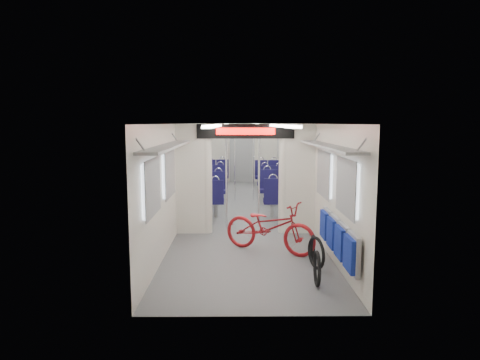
{
  "coord_description": "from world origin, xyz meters",
  "views": [
    {
      "loc": [
        -0.19,
        -10.89,
        2.32
      ],
      "look_at": [
        -0.11,
        -1.55,
        1.07
      ],
      "focal_mm": 32.0,
      "sensor_mm": 36.0,
      "label": 1
    }
  ],
  "objects_px": {
    "seat_bay_near_left": "(208,191)",
    "seat_bay_far_right": "(270,176)",
    "stanchion_far_left": "(235,162)",
    "stanchion_far_right": "(254,162)",
    "seat_bay_far_left": "(215,175)",
    "bike_hoop_a": "(317,270)",
    "stanchion_near_right": "(259,176)",
    "bicycle": "(270,227)",
    "bike_hoop_b": "(316,254)",
    "bike_hoop_c": "(313,250)",
    "seat_bay_near_right": "(279,190)",
    "flip_bench": "(337,238)",
    "stanchion_near_left": "(226,177)"
  },
  "relations": [
    {
      "from": "bike_hoop_c",
      "to": "seat_bay_far_right",
      "type": "height_order",
      "value": "seat_bay_far_right"
    },
    {
      "from": "flip_bench",
      "to": "stanchion_near_left",
      "type": "distance_m",
      "value": 3.44
    },
    {
      "from": "bike_hoop_c",
      "to": "stanchion_far_left",
      "type": "bearing_deg",
      "value": 103.09
    },
    {
      "from": "seat_bay_far_left",
      "to": "seat_bay_far_right",
      "type": "xyz_separation_m",
      "value": [
        1.87,
        -0.27,
        -0.0
      ]
    },
    {
      "from": "bike_hoop_a",
      "to": "flip_bench",
      "type": "bearing_deg",
      "value": 51.25
    },
    {
      "from": "seat_bay_far_left",
      "to": "stanchion_far_left",
      "type": "height_order",
      "value": "stanchion_far_left"
    },
    {
      "from": "stanchion_far_right",
      "to": "seat_bay_near_left",
      "type": "bearing_deg",
      "value": -127.51
    },
    {
      "from": "seat_bay_near_left",
      "to": "stanchion_far_right",
      "type": "bearing_deg",
      "value": 52.49
    },
    {
      "from": "seat_bay_near_right",
      "to": "stanchion_far_right",
      "type": "relative_size",
      "value": 0.9
    },
    {
      "from": "bicycle",
      "to": "seat_bay_near_left",
      "type": "relative_size",
      "value": 0.92
    },
    {
      "from": "stanchion_near_right",
      "to": "flip_bench",
      "type": "bearing_deg",
      "value": -71.07
    },
    {
      "from": "bicycle",
      "to": "seat_bay_far_left",
      "type": "bearing_deg",
      "value": 40.71
    },
    {
      "from": "seat_bay_near_left",
      "to": "seat_bay_far_left",
      "type": "distance_m",
      "value": 3.36
    },
    {
      "from": "stanchion_far_right",
      "to": "stanchion_near_right",
      "type": "bearing_deg",
      "value": -90.31
    },
    {
      "from": "flip_bench",
      "to": "stanchion_near_right",
      "type": "height_order",
      "value": "stanchion_near_right"
    },
    {
      "from": "bike_hoop_a",
      "to": "seat_bay_far_right",
      "type": "xyz_separation_m",
      "value": [
        -0.03,
        8.38,
        0.31
      ]
    },
    {
      "from": "bike_hoop_a",
      "to": "stanchion_near_right",
      "type": "distance_m",
      "value": 3.71
    },
    {
      "from": "bike_hoop_b",
      "to": "seat_bay_far_right",
      "type": "distance_m",
      "value": 7.67
    },
    {
      "from": "stanchion_near_left",
      "to": "stanchion_far_left",
      "type": "distance_m",
      "value": 3.44
    },
    {
      "from": "seat_bay_near_left",
      "to": "bike_hoop_b",
      "type": "bearing_deg",
      "value": -66.22
    },
    {
      "from": "flip_bench",
      "to": "stanchion_near_left",
      "type": "relative_size",
      "value": 0.93
    },
    {
      "from": "seat_bay_near_left",
      "to": "flip_bench",
      "type": "bearing_deg",
      "value": -64.55
    },
    {
      "from": "bike_hoop_b",
      "to": "stanchion_near_right",
      "type": "distance_m",
      "value": 3.05
    },
    {
      "from": "seat_bay_far_right",
      "to": "bike_hoop_a",
      "type": "bearing_deg",
      "value": -89.83
    },
    {
      "from": "flip_bench",
      "to": "seat_bay_near_right",
      "type": "distance_m",
      "value": 4.9
    },
    {
      "from": "bike_hoop_a",
      "to": "seat_bay_far_right",
      "type": "height_order",
      "value": "seat_bay_far_right"
    },
    {
      "from": "bike_hoop_a",
      "to": "seat_bay_far_right",
      "type": "relative_size",
      "value": 0.25
    },
    {
      "from": "seat_bay_far_left",
      "to": "seat_bay_far_right",
      "type": "relative_size",
      "value": 1.0
    },
    {
      "from": "seat_bay_near_left",
      "to": "bike_hoop_a",
      "type": "bearing_deg",
      "value": -70.32
    },
    {
      "from": "seat_bay_near_right",
      "to": "stanchion_far_right",
      "type": "xyz_separation_m",
      "value": [
        -0.61,
        1.57,
        0.61
      ]
    },
    {
      "from": "bike_hoop_a",
      "to": "bike_hoop_b",
      "type": "relative_size",
      "value": 0.97
    },
    {
      "from": "seat_bay_near_left",
      "to": "stanchion_near_right",
      "type": "relative_size",
      "value": 0.84
    },
    {
      "from": "stanchion_near_right",
      "to": "stanchion_far_left",
      "type": "bearing_deg",
      "value": 99.42
    },
    {
      "from": "bike_hoop_c",
      "to": "seat_bay_near_left",
      "type": "relative_size",
      "value": 0.24
    },
    {
      "from": "flip_bench",
      "to": "seat_bay_near_left",
      "type": "height_order",
      "value": "seat_bay_near_left"
    },
    {
      "from": "flip_bench",
      "to": "seat_bay_far_right",
      "type": "distance_m",
      "value": 7.9
    },
    {
      "from": "seat_bay_near_right",
      "to": "stanchion_near_left",
      "type": "relative_size",
      "value": 0.9
    },
    {
      "from": "seat_bay_near_left",
      "to": "seat_bay_far_right",
      "type": "bearing_deg",
      "value": 58.78
    },
    {
      "from": "stanchion_far_left",
      "to": "stanchion_far_right",
      "type": "distance_m",
      "value": 0.58
    },
    {
      "from": "bike_hoop_b",
      "to": "stanchion_far_right",
      "type": "bearing_deg",
      "value": 96.89
    },
    {
      "from": "bike_hoop_b",
      "to": "seat_bay_near_right",
      "type": "bearing_deg",
      "value": 91.8
    },
    {
      "from": "bike_hoop_b",
      "to": "stanchion_near_left",
      "type": "bearing_deg",
      "value": 119.12
    },
    {
      "from": "stanchion_near_right",
      "to": "stanchion_far_right",
      "type": "distance_m",
      "value": 3.42
    },
    {
      "from": "bicycle",
      "to": "seat_bay_far_left",
      "type": "xyz_separation_m",
      "value": [
        -1.34,
        7.0,
        0.08
      ]
    },
    {
      "from": "bicycle",
      "to": "bike_hoop_c",
      "type": "height_order",
      "value": "bicycle"
    },
    {
      "from": "flip_bench",
      "to": "bike_hoop_c",
      "type": "relative_size",
      "value": 4.7
    },
    {
      "from": "seat_bay_far_left",
      "to": "seat_bay_far_right",
      "type": "bearing_deg",
      "value": -8.28
    },
    {
      "from": "stanchion_far_right",
      "to": "seat_bay_far_right",
      "type": "bearing_deg",
      "value": 67.17
    },
    {
      "from": "bike_hoop_b",
      "to": "stanchion_near_right",
      "type": "xyz_separation_m",
      "value": [
        -0.77,
        2.81,
        0.91
      ]
    },
    {
      "from": "seat_bay_near_right",
      "to": "stanchion_near_left",
      "type": "distance_m",
      "value": 2.47
    }
  ]
}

